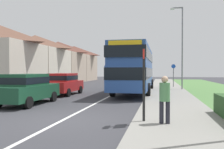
# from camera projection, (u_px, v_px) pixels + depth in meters

# --- Properties ---
(ground_plane) EXTENTS (120.00, 120.00, 0.00)m
(ground_plane) POSITION_uv_depth(u_px,v_px,m) (63.00, 120.00, 8.58)
(ground_plane) COLOR #38383D
(lane_marking_centre) EXTENTS (0.14, 60.00, 0.01)m
(lane_marking_centre) POSITION_uv_depth(u_px,v_px,m) (109.00, 96.00, 16.41)
(lane_marking_centre) COLOR silver
(lane_marking_centre) RESTS_ON ground_plane
(pavement_near_side) EXTENTS (3.20, 68.00, 0.12)m
(pavement_near_side) POSITION_uv_depth(u_px,v_px,m) (171.00, 101.00, 13.59)
(pavement_near_side) COLOR gray
(pavement_near_side) RESTS_ON ground_plane
(double_decker_bus) EXTENTS (2.80, 11.36, 3.70)m
(double_decker_bus) POSITION_uv_depth(u_px,v_px,m) (135.00, 67.00, 19.19)
(double_decker_bus) COLOR #284C93
(double_decker_bus) RESTS_ON ground_plane
(parked_car_dark_green) EXTENTS (1.88, 4.31, 1.66)m
(parked_car_dark_green) POSITION_uv_depth(u_px,v_px,m) (27.00, 88.00, 12.55)
(parked_car_dark_green) COLOR #19472D
(parked_car_dark_green) RESTS_ON ground_plane
(parked_car_red) EXTENTS (1.88, 4.05, 1.64)m
(parked_car_red) POSITION_uv_depth(u_px,v_px,m) (64.00, 83.00, 17.57)
(parked_car_red) COLOR #B21E1E
(parked_car_red) RESTS_ON ground_plane
(pedestrian_at_stop) EXTENTS (0.34, 0.34, 1.67)m
(pedestrian_at_stop) POSITION_uv_depth(u_px,v_px,m) (165.00, 97.00, 7.52)
(pedestrian_at_stop) COLOR #23232D
(pedestrian_at_stop) RESTS_ON ground_plane
(bus_stop_sign) EXTENTS (0.09, 0.52, 2.60)m
(bus_stop_sign) POSITION_uv_depth(u_px,v_px,m) (144.00, 80.00, 7.90)
(bus_stop_sign) COLOR black
(bus_stop_sign) RESTS_ON ground_plane
(cycle_route_sign) EXTENTS (0.44, 0.08, 2.52)m
(cycle_route_sign) POSITION_uv_depth(u_px,v_px,m) (173.00, 74.00, 24.57)
(cycle_route_sign) COLOR slate
(cycle_route_sign) RESTS_ON ground_plane
(street_lamp_mid) EXTENTS (1.14, 0.20, 7.70)m
(street_lamp_mid) POSITION_uv_depth(u_px,v_px,m) (181.00, 43.00, 21.35)
(street_lamp_mid) COLOR slate
(street_lamp_mid) RESTS_ON ground_plane
(house_terrace_far_side) EXTENTS (7.28, 27.62, 6.47)m
(house_terrace_far_side) POSITION_uv_depth(u_px,v_px,m) (48.00, 61.00, 33.52)
(house_terrace_far_side) COLOR beige
(house_terrace_far_side) RESTS_ON ground_plane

